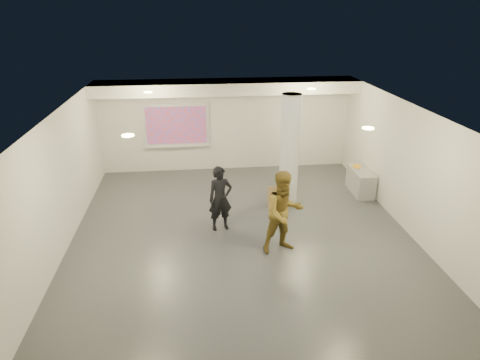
{
  "coord_description": "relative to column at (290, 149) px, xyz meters",
  "views": [
    {
      "loc": [
        -1.03,
        -8.93,
        5.13
      ],
      "look_at": [
        0.0,
        0.4,
        1.25
      ],
      "focal_mm": 32.0,
      "sensor_mm": 36.0,
      "label": 1
    }
  ],
  "objects": [
    {
      "name": "floor",
      "position": [
        -1.5,
        -1.8,
        -1.5
      ],
      "size": [
        8.0,
        9.0,
        0.01
      ],
      "primitive_type": "cube",
      "color": "#3A3C42",
      "rests_on": "ground"
    },
    {
      "name": "ceiling",
      "position": [
        -1.5,
        -1.8,
        1.5
      ],
      "size": [
        8.0,
        9.0,
        0.01
      ],
      "primitive_type": "cube",
      "color": "silver",
      "rests_on": "floor"
    },
    {
      "name": "wall_back",
      "position": [
        -1.5,
        2.7,
        0.0
      ],
      "size": [
        8.0,
        0.01,
        3.0
      ],
      "primitive_type": "cube",
      "color": "silver",
      "rests_on": "floor"
    },
    {
      "name": "wall_front",
      "position": [
        -1.5,
        -6.3,
        0.0
      ],
      "size": [
        8.0,
        0.01,
        3.0
      ],
      "primitive_type": "cube",
      "color": "silver",
      "rests_on": "floor"
    },
    {
      "name": "wall_left",
      "position": [
        -5.5,
        -1.8,
        0.0
      ],
      "size": [
        0.01,
        9.0,
        3.0
      ],
      "primitive_type": "cube",
      "color": "silver",
      "rests_on": "floor"
    },
    {
      "name": "wall_right",
      "position": [
        2.5,
        -1.8,
        0.0
      ],
      "size": [
        0.01,
        9.0,
        3.0
      ],
      "primitive_type": "cube",
      "color": "silver",
      "rests_on": "floor"
    },
    {
      "name": "soffit_band",
      "position": [
        -1.5,
        2.15,
        1.32
      ],
      "size": [
        8.0,
        1.1,
        0.36
      ],
      "primitive_type": "cube",
      "color": "silver",
      "rests_on": "ceiling"
    },
    {
      "name": "downlight_nw",
      "position": [
        -3.7,
        0.7,
        1.48
      ],
      "size": [
        0.22,
        0.22,
        0.02
      ],
      "primitive_type": "cylinder",
      "color": "#FFFA8F",
      "rests_on": "ceiling"
    },
    {
      "name": "downlight_ne",
      "position": [
        0.7,
        0.7,
        1.48
      ],
      "size": [
        0.22,
        0.22,
        0.02
      ],
      "primitive_type": "cylinder",
      "color": "#FFFA8F",
      "rests_on": "ceiling"
    },
    {
      "name": "downlight_sw",
      "position": [
        -3.7,
        -3.3,
        1.48
      ],
      "size": [
        0.22,
        0.22,
        0.02
      ],
      "primitive_type": "cylinder",
      "color": "#FFFA8F",
      "rests_on": "ceiling"
    },
    {
      "name": "downlight_se",
      "position": [
        0.7,
        -3.3,
        1.48
      ],
      "size": [
        0.22,
        0.22,
        0.02
      ],
      "primitive_type": "cylinder",
      "color": "#FFFA8F",
      "rests_on": "ceiling"
    },
    {
      "name": "column",
      "position": [
        0.0,
        0.0,
        0.0
      ],
      "size": [
        0.52,
        0.52,
        3.0
      ],
      "primitive_type": "cylinder",
      "color": "silver",
      "rests_on": "floor"
    },
    {
      "name": "projection_screen",
      "position": [
        -3.1,
        2.65,
        0.03
      ],
      "size": [
        2.1,
        0.13,
        1.42
      ],
      "color": "silver",
      "rests_on": "wall_back"
    },
    {
      "name": "credenza",
      "position": [
        2.22,
        0.29,
        -1.15
      ],
      "size": [
        0.53,
        1.21,
        0.7
      ],
      "primitive_type": "cube",
      "rotation": [
        0.0,
        0.0,
        -0.03
      ],
      "color": "gray",
      "rests_on": "floor"
    },
    {
      "name": "postit_pad",
      "position": [
        2.17,
        0.56,
        -0.79
      ],
      "size": [
        0.3,
        0.35,
        0.03
      ],
      "primitive_type": "cube",
      "rotation": [
        0.0,
        0.0,
        -0.32
      ],
      "color": "gold",
      "rests_on": "credenza"
    },
    {
      "name": "cardboard_back",
      "position": [
        -0.36,
        -0.46,
        -1.19
      ],
      "size": [
        0.58,
        0.17,
        0.63
      ],
      "primitive_type": "cube",
      "rotation": [
        -0.17,
        0.0,
        0.03
      ],
      "color": "olive",
      "rests_on": "floor"
    },
    {
      "name": "cardboard_front",
      "position": [
        -0.4,
        -0.5,
        -1.23
      ],
      "size": [
        0.51,
        0.26,
        0.53
      ],
      "primitive_type": "cube",
      "rotation": [
        -0.24,
        0.0,
        -0.19
      ],
      "color": "olive",
      "rests_on": "floor"
    },
    {
      "name": "woman",
      "position": [
        -1.98,
        -1.45,
        -0.7
      ],
      "size": [
        0.66,
        0.51,
        1.61
      ],
      "primitive_type": "imported",
      "rotation": [
        0.0,
        0.0,
        0.23
      ],
      "color": "black",
      "rests_on": "floor"
    },
    {
      "name": "man",
      "position": [
        -0.67,
        -2.59,
        -0.56
      ],
      "size": [
        1.06,
        0.91,
        1.88
      ],
      "primitive_type": "imported",
      "rotation": [
        0.0,
        0.0,
        0.25
      ],
      "color": "olive",
      "rests_on": "floor"
    }
  ]
}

